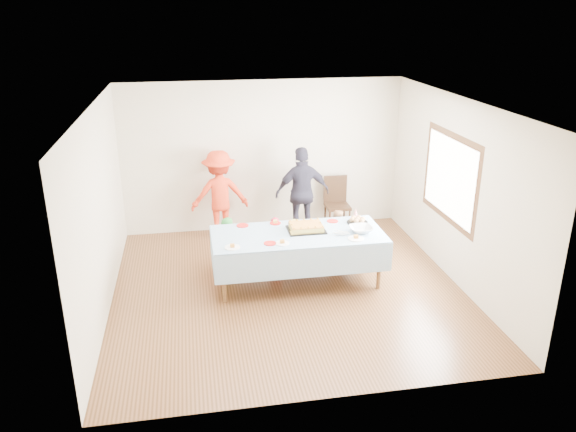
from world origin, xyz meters
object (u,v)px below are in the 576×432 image
birthday_cake (306,227)px  adult_left (220,194)px  dining_chair (336,200)px  party_table (298,237)px

birthday_cake → adult_left: (-1.15, 1.91, -0.04)m
dining_chair → party_table: bearing=-118.8°
birthday_cake → dining_chair: size_ratio=0.56×
party_table → dining_chair: size_ratio=2.54×
party_table → adult_left: bearing=116.6°
dining_chair → adult_left: bearing=179.8°
party_table → birthday_cake: 0.20m
party_table → dining_chair: 2.29m
party_table → birthday_cake: size_ratio=4.54×
birthday_cake → party_table: bearing=-145.0°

